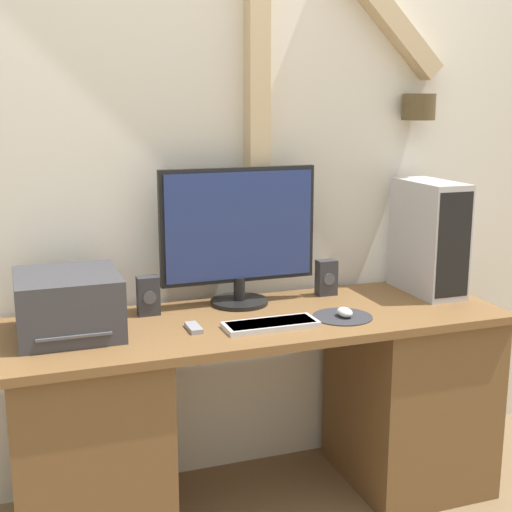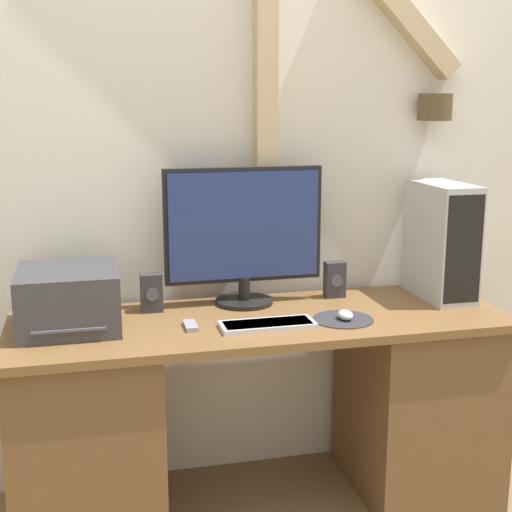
% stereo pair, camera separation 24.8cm
% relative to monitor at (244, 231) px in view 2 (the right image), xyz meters
% --- Properties ---
extents(wall_back, '(6.40, 0.18, 2.70)m').
position_rel_monitor_xyz_m(wall_back, '(0.02, 0.16, 0.35)').
color(wall_back, silver).
rests_on(wall_back, ground_plane).
extents(desk, '(1.77, 0.60, 0.74)m').
position_rel_monitor_xyz_m(desk, '(0.02, -0.19, -0.63)').
color(desk, brown).
rests_on(desk, ground_plane).
extents(monitor, '(0.60, 0.22, 0.52)m').
position_rel_monitor_xyz_m(monitor, '(0.00, 0.00, 0.00)').
color(monitor, black).
rests_on(monitor, desk).
extents(keyboard, '(0.32, 0.12, 0.02)m').
position_rel_monitor_xyz_m(keyboard, '(0.01, -0.31, -0.27)').
color(keyboard, silver).
rests_on(keyboard, desk).
extents(mousepad, '(0.21, 0.21, 0.00)m').
position_rel_monitor_xyz_m(mousepad, '(0.29, -0.29, -0.28)').
color(mousepad, '#2D2D33').
rests_on(mousepad, desk).
extents(mouse, '(0.05, 0.08, 0.03)m').
position_rel_monitor_xyz_m(mouse, '(0.30, -0.30, -0.26)').
color(mouse, silver).
rests_on(mouse, mousepad).
extents(computer_tower, '(0.16, 0.35, 0.45)m').
position_rel_monitor_xyz_m(computer_tower, '(0.76, -0.09, -0.05)').
color(computer_tower, '#B2B2B7').
rests_on(computer_tower, desk).
extents(printer, '(0.33, 0.36, 0.20)m').
position_rel_monitor_xyz_m(printer, '(-0.64, -0.15, -0.18)').
color(printer, '#38383D').
rests_on(printer, desk).
extents(speaker_left, '(0.08, 0.06, 0.14)m').
position_rel_monitor_xyz_m(speaker_left, '(-0.35, -0.03, -0.21)').
color(speaker_left, '#2D2D33').
rests_on(speaker_left, desk).
extents(speaker_right, '(0.08, 0.06, 0.14)m').
position_rel_monitor_xyz_m(speaker_right, '(0.36, 0.00, -0.21)').
color(speaker_right, '#2D2D33').
rests_on(speaker_right, desk).
extents(remote_control, '(0.04, 0.10, 0.02)m').
position_rel_monitor_xyz_m(remote_control, '(-0.24, -0.25, -0.27)').
color(remote_control, gray).
rests_on(remote_control, desk).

